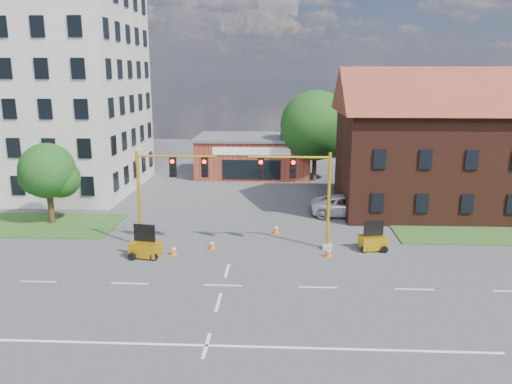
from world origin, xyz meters
The scene contains 17 objects.
ground centered at (0.00, 0.00, 0.00)m, with size 120.00×120.00×0.00m, color #48484A.
grass_verge_ne centered at (18.00, 9.00, 0.04)m, with size 14.00×4.00×0.08m, color #2A4F1D.
lane_markings centered at (0.00, -3.00, 0.01)m, with size 60.00×36.00×0.01m, color white, non-canonical shape.
office_block centered at (-20.00, 21.90, 10.31)m, with size 18.40×15.40×20.60m.
brick_shop centered at (0.00, 29.98, 2.16)m, with size 12.40×8.40×4.30m.
townhouse_row centered at (18.00, 16.00, 5.93)m, with size 21.00×11.00×11.50m.
tree_large centered at (6.87, 27.08, 5.52)m, with size 7.53×7.18×9.35m.
tree_nw_front centered at (-13.79, 10.58, 3.84)m, with size 4.26×4.06×6.05m.
signal_mast_west centered at (-4.36, 6.00, 3.92)m, with size 5.30×0.60×6.20m.
signal_mast_east centered at (4.36, 6.00, 3.92)m, with size 5.30×0.60×6.20m.
trailer_west centered at (-5.20, 3.97, 0.62)m, with size 1.91×1.44×1.97m.
trailer_east centered at (8.87, 5.93, 0.58)m, with size 1.80×1.38×1.84m.
cone_a centered at (-1.32, 5.56, 0.34)m, with size 0.40×0.40×0.70m.
cone_b centered at (-3.55, 4.34, 0.34)m, with size 0.40×0.40×0.70m.
cone_c centered at (5.96, 4.51, 0.34)m, with size 0.40×0.40×0.70m.
cone_d centered at (2.72, 9.00, 0.34)m, with size 0.40×0.40×0.70m.
pickup_white centered at (8.31, 13.75, 0.81)m, with size 2.68×5.81×1.62m, color white.
Camera 1 is at (2.95, -24.37, 10.88)m, focal length 35.00 mm.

